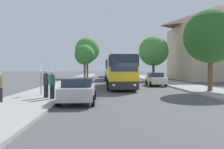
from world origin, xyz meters
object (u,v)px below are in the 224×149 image
Objects in this scene: bus_rear at (111,70)px; tree_left_far at (85,55)px; pedestrian_walking_back at (0,87)px; bus_front at (120,71)px; pedestrian_waiting_near at (52,85)px; tree_left_near at (87,50)px; parked_car_right_near at (156,79)px; parked_car_left_curb at (78,90)px; pedestrian_waiting_far at (46,84)px; bus_stop_sign at (41,75)px; tree_right_mid at (154,51)px; tree_right_near at (211,36)px; bus_middle at (113,70)px.

tree_left_far is (-5.72, -10.95, 3.08)m from bus_rear.
bus_rear is at bearing 62.40° from tree_left_far.
bus_front is at bearing -107.13° from pedestrian_walking_back.
tree_left_near reaches higher than pedestrian_waiting_near.
tree_left_far reaches higher than parked_car_right_near.
tree_left_far reaches higher than bus_front.
parked_car_left_curb is (-3.29, -10.74, -0.98)m from bus_front.
bus_front is 10.94m from pedestrian_waiting_far.
bus_stop_sign is 0.26× the size of tree_left_near.
parked_car_right_near is 2.54× the size of pedestrian_waiting_far.
parked_car_right_near is at bearing -16.92° from pedestrian_waiting_near.
pedestrian_waiting_far is 34.25m from tree_left_near.
pedestrian_waiting_far is at bearing -121.51° from pedestrian_walking_back.
pedestrian_waiting_far is at bearing 149.04° from parked_car_left_curb.
bus_stop_sign is (-10.86, -9.92, 0.77)m from parked_car_right_near.
tree_left_far is at bearing 105.56° from bus_front.
tree_left_near is (-0.25, 34.46, 5.16)m from pedestrian_waiting_near.
tree_left_near is at bearing 87.00° from tree_left_far.
tree_right_mid is at bearing -43.93° from tree_left_near.
tree_right_near is at bearing -48.31° from pedestrian_waiting_near.
tree_right_near is 0.95× the size of tree_right_mid.
pedestrian_waiting_near is 0.96× the size of pedestrian_waiting_far.
bus_stop_sign reaches higher than parked_car_left_curb.
tree_right_near is (7.48, -21.22, 2.97)m from bus_middle.
pedestrian_waiting_far is (0.78, -1.58, -0.51)m from bus_stop_sign.
tree_right_mid reaches higher than bus_front.
bus_rear reaches higher than parked_car_right_near.
pedestrian_waiting_near is at bearing -0.97° from pedestrian_waiting_far.
tree_left_near is (-9.80, 22.37, 5.38)m from parked_car_right_near.
tree_left_far is 0.96× the size of tree_right_near.
pedestrian_waiting_near is (-5.02, -9.98, -0.74)m from bus_front.
bus_front is 1.55× the size of tree_right_mid.
tree_right_mid is at bearing -71.59° from bus_rear.
bus_rear is at bearing 14.10° from pedestrian_waiting_near.
tree_right_mid is at bearing 62.64° from bus_front.
parked_car_left_curb is at bearing -153.44° from tree_right_near.
parked_car_right_near is 0.52× the size of tree_left_near.
parked_car_right_near is 2.00× the size of bus_stop_sign.
parked_car_right_near is at bearing 58.40° from parked_car_left_curb.
pedestrian_waiting_near is at bearing -159.68° from tree_right_near.
parked_car_right_near is 15.41m from pedestrian_waiting_near.
tree_left_far is (-0.23, -4.31, -1.37)m from tree_left_near.
bus_middle is 4.95× the size of bus_stop_sign.
pedestrian_waiting_far is at bearing -90.48° from tree_left_near.
tree_left_near reaches higher than tree_left_far.
tree_left_near is at bearing 136.29° from pedestrian_waiting_far.
bus_stop_sign is at bearing -128.75° from bus_front.
bus_front reaches higher than bus_rear.
pedestrian_waiting_near reaches higher than parked_car_right_near.
tree_right_mid is (2.23, 10.78, 4.20)m from parked_car_right_near.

